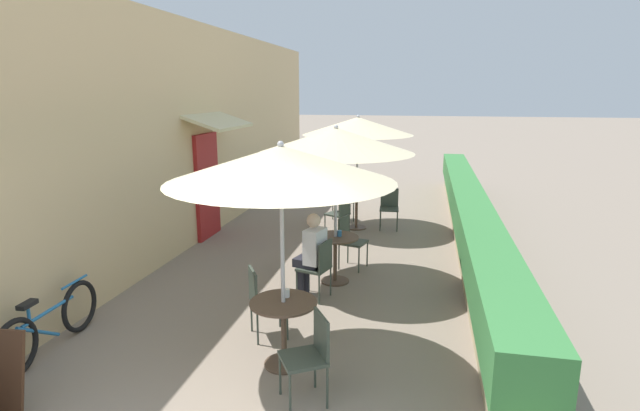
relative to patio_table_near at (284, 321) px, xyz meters
name	(u,v)px	position (x,y,z in m)	size (l,w,h in m)	color
cafe_facade_wall	(209,132)	(-3.01, 5.02, 1.58)	(0.98, 14.07, 4.20)	#D6B784
planter_hedge	(468,216)	(2.28, 5.06, 0.02)	(0.60, 13.07, 1.01)	tan
patio_table_near	(284,321)	(0.00, 0.00, 0.00)	(0.72, 0.72, 0.74)	brown
patio_umbrella_near	(281,164)	(0.00, 0.00, 1.69)	(2.32, 2.32, 2.43)	#B7B7BC
cafe_chair_near_left	(311,351)	(0.43, -0.56, 0.00)	(0.55, 0.55, 0.87)	#384238
cafe_chair_near_right	(262,297)	(-0.43, 0.56, 0.00)	(0.55, 0.55, 0.87)	#384238
coffee_cup_near	(286,293)	(0.00, 0.13, 0.27)	(0.07, 0.07, 0.09)	white
patio_table_mid	(335,250)	(0.11, 2.51, 0.00)	(0.72, 0.72, 0.74)	brown
patio_umbrella_mid	(336,141)	(0.11, 2.51, 1.69)	(2.32, 2.32, 2.43)	#B7B7BC
cafe_chair_mid_left	(319,264)	(-0.01, 1.81, 0.00)	(0.49, 0.49, 0.87)	#384238
seated_patron_mid_left	(312,252)	(-0.11, 1.84, 0.17)	(0.47, 0.42, 1.25)	#23232D
cafe_chair_mid_right	(349,238)	(0.22, 3.20, 0.00)	(0.49, 0.49, 0.87)	#384238
coffee_cup_mid	(339,233)	(0.17, 2.54, 0.27)	(0.07, 0.07, 0.09)	teal
patio_table_far	(357,205)	(0.00, 5.69, 0.00)	(0.72, 0.72, 0.74)	brown
patio_umbrella_far	(358,126)	(0.00, 5.69, 1.69)	(2.32, 2.32, 2.43)	#B7B7BC
cafe_chair_far_left	(340,199)	(-0.45, 6.24, 0.00)	(0.55, 0.55, 0.87)	#384238
cafe_chair_far_right	(340,211)	(-0.24, 5.03, 0.00)	(0.54, 0.54, 0.87)	#384238
cafe_chair_far_back	(389,205)	(0.70, 5.81, 0.00)	(0.42, 0.42, 0.87)	#384238
bicycle_leaning	(50,324)	(-2.67, -0.28, -0.18)	(0.13, 1.69, 0.73)	black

